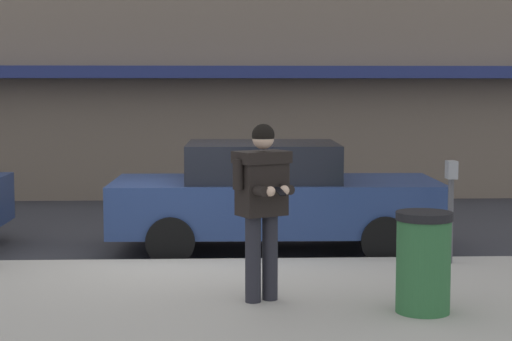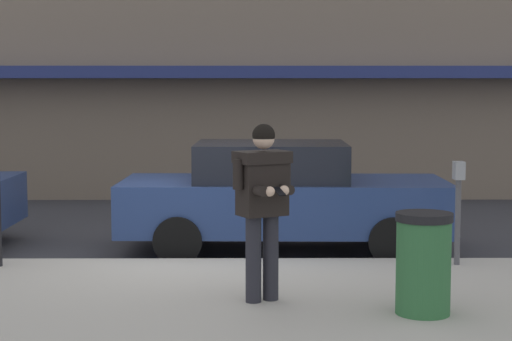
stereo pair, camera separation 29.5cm
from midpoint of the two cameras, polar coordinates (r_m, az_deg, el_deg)
name	(u,v)px [view 1 (the left image)]	position (r m, az deg, el deg)	size (l,w,h in m)	color
ground_plane	(184,266)	(11.16, -5.58, -6.38)	(80.00, 80.00, 0.00)	#333338
sidewalk	(275,320)	(8.36, 0.27, -9.95)	(32.00, 5.30, 0.14)	#A8A399
curb_paint_line	(261,265)	(11.19, -0.42, -6.30)	(28.00, 0.12, 0.01)	silver
parked_sedan_mid	(272,196)	(11.92, 0.39, -1.73)	(4.54, 2.00, 1.54)	navy
man_texting_on_phone	(262,193)	(8.59, -0.57, -1.49)	(0.63, 0.65, 1.81)	#23232B
parking_meter	(451,197)	(10.72, 12.10, -1.71)	(0.12, 0.18, 1.27)	#4C4C51
trash_bin	(423,262)	(8.39, 10.11, -6.02)	(0.55, 0.55, 0.98)	#2D6638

